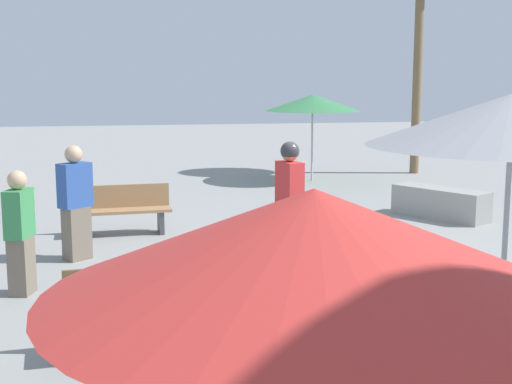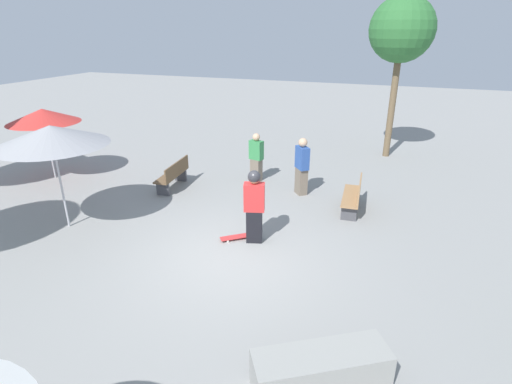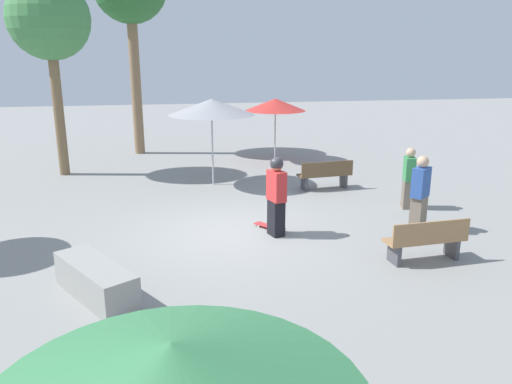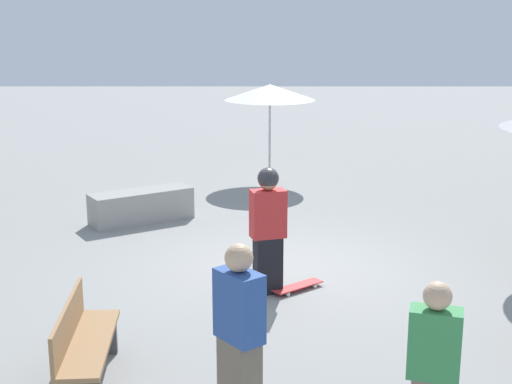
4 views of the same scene
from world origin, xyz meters
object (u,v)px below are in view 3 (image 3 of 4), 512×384
object	(u,v)px
skateboard	(269,226)
shade_umbrella_red	(275,105)
bystander_watching	(409,178)
concrete_ledge	(96,280)
palm_tree_center_left	(49,21)
bystander_far	(420,194)
bench_near	(325,175)
bench_far	(426,240)
skater_main	(276,194)
shade_umbrella_grey	(212,107)
shade_umbrella_green	(172,375)

from	to	relation	value
skateboard	shade_umbrella_red	bearing A→B (deg)	-52.08
bystander_watching	concrete_ledge	bearing A→B (deg)	132.07
palm_tree_center_left	bystander_far	distance (m)	12.01
skateboard	bench_near	distance (m)	3.89
bench_near	bystander_watching	xyz separation A→B (m)	(-1.49, 2.18, 0.36)
palm_tree_center_left	bystander_watching	xyz separation A→B (m)	(-9.35, 5.54, -4.02)
shade_umbrella_red	palm_tree_center_left	distance (m)	7.85
bystander_far	bench_far	bearing A→B (deg)	-152.48
shade_umbrella_red	palm_tree_center_left	bearing A→B (deg)	6.65
skater_main	bench_near	distance (m)	4.21
skater_main	concrete_ledge	distance (m)	4.26
skateboard	bench_far	size ratio (longest dim) A/B	0.46
bystander_far	concrete_ledge	bearing A→B (deg)	157.18
bench_far	shade_umbrella_red	bearing A→B (deg)	90.61
shade_umbrella_grey	bystander_watching	world-z (taller)	shade_umbrella_grey
bench_far	concrete_ledge	bearing A→B (deg)	179.37
shade_umbrella_red	bystander_watching	xyz separation A→B (m)	(-2.05, 6.40, -1.28)
skateboard	bystander_watching	bearing A→B (deg)	-115.03
skater_main	bystander_far	bearing A→B (deg)	-111.95
skateboard	concrete_ledge	bearing A→B (deg)	89.43
shade_umbrella_green	bystander_far	size ratio (longest dim) A/B	1.43
shade_umbrella_red	bystander_far	world-z (taller)	shade_umbrella_red
skateboard	bystander_far	size ratio (longest dim) A/B	0.44
skateboard	palm_tree_center_left	distance (m)	9.74
shade_umbrella_green	palm_tree_center_left	distance (m)	14.98
skateboard	bench_near	size ratio (longest dim) A/B	0.46
shade_umbrella_grey	bystander_watching	size ratio (longest dim) A/B	1.64
shade_umbrella_green	shade_umbrella_red	bearing A→B (deg)	-104.91
shade_umbrella_green	bystander_watching	world-z (taller)	shade_umbrella_green
shade_umbrella_red	bystander_far	size ratio (longest dim) A/B	1.33
shade_umbrella_grey	bystander_watching	distance (m)	5.94
shade_umbrella_green	palm_tree_center_left	bearing A→B (deg)	-77.24
bystander_watching	bystander_far	xyz separation A→B (m)	(0.57, 1.64, 0.07)
skateboard	shade_umbrella_red	size ratio (longest dim) A/B	0.33
concrete_ledge	bench_far	xyz separation A→B (m)	(-6.02, -0.35, 0.13)
bench_near	shade_umbrella_grey	distance (m)	3.88
bystander_far	bystander_watching	bearing A→B (deg)	31.45
skateboard	shade_umbrella_grey	world-z (taller)	shade_umbrella_grey
shade_umbrella_grey	shade_umbrella_green	size ratio (longest dim) A/B	1.05
shade_umbrella_red	shade_umbrella_grey	bearing A→B (deg)	49.59
shade_umbrella_red	bystander_watching	world-z (taller)	shade_umbrella_red
concrete_ledge	shade_umbrella_grey	xyz separation A→B (m)	(-2.62, -6.94, 2.05)
palm_tree_center_left	bystander_watching	bearing A→B (deg)	149.35
skateboard	shade_umbrella_green	size ratio (longest dim) A/B	0.31
skateboard	concrete_ledge	size ratio (longest dim) A/B	0.39
bystander_watching	bench_near	bearing A→B (deg)	49.97
shade_umbrella_grey	bench_far	bearing A→B (deg)	117.26
skateboard	shade_umbrella_red	world-z (taller)	shade_umbrella_red
bench_far	palm_tree_center_left	distance (m)	12.73
skateboard	bench_near	world-z (taller)	bench_near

